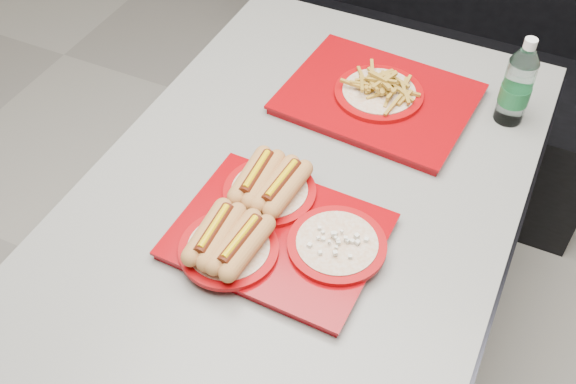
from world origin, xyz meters
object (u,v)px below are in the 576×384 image
at_px(booth_bench, 425,54).
at_px(tray_near, 271,226).
at_px(diner_table, 297,241).
at_px(tray_far, 379,95).
at_px(water_bottle, 517,86).

xyz_separation_m(booth_bench, tray_near, (0.00, -1.23, 0.38)).
height_order(diner_table, tray_far, tray_far).
relative_size(diner_table, tray_far, 3.03).
bearing_deg(water_bottle, tray_far, -165.34).
xyz_separation_m(diner_table, water_bottle, (0.35, 0.44, 0.26)).
bearing_deg(diner_table, water_bottle, 50.97).
bearing_deg(water_bottle, booth_bench, 118.29).
height_order(diner_table, tray_near, tray_near).
distance_m(diner_table, tray_far, 0.41).
xyz_separation_m(diner_table, tray_far, (0.05, 0.36, 0.19)).
xyz_separation_m(tray_near, water_bottle, (0.35, 0.57, 0.07)).
bearing_deg(booth_bench, tray_near, -89.95).
xyz_separation_m(diner_table, tray_near, (0.00, -0.13, 0.20)).
height_order(booth_bench, tray_far, booth_bench).
bearing_deg(tray_far, diner_table, -98.28).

